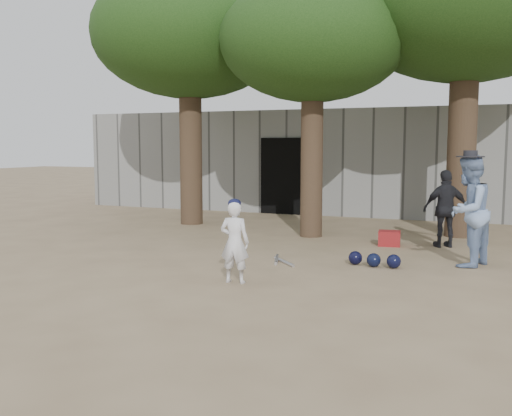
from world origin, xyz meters
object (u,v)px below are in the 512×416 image
at_px(spectator_dark, 446,209).
at_px(spectator_blue, 468,211).
at_px(boy_player, 235,242).
at_px(red_bag, 389,238).

bearing_deg(spectator_dark, spectator_blue, 78.46).
relative_size(boy_player, red_bag, 2.84).
xyz_separation_m(spectator_dark, red_bag, (-1.03, -0.27, -0.61)).
bearing_deg(boy_player, spectator_blue, -145.39).
bearing_deg(boy_player, spectator_dark, -126.33).
xyz_separation_m(boy_player, red_bag, (1.59, 3.93, -0.45)).
bearing_deg(red_bag, spectator_blue, -44.19).
xyz_separation_m(spectator_blue, spectator_dark, (-0.46, 1.71, -0.16)).
xyz_separation_m(boy_player, spectator_blue, (3.07, 2.49, 0.32)).
distance_m(boy_player, red_bag, 4.27).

